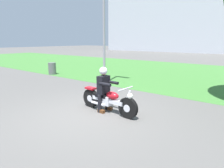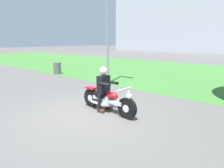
{
  "view_description": "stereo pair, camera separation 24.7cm",
  "coord_description": "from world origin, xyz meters",
  "px_view_note": "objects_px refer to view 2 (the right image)",
  "views": [
    {
      "loc": [
        3.93,
        -3.89,
        2.16
      ],
      "look_at": [
        0.3,
        0.78,
        0.85
      ],
      "focal_mm": 31.68,
      "sensor_mm": 36.0,
      "label": 1
    },
    {
      "loc": [
        4.12,
        -3.74,
        2.16
      ],
      "look_at": [
        0.3,
        0.78,
        0.85
      ],
      "focal_mm": 31.68,
      "sensor_mm": 36.0,
      "label": 2
    }
  ],
  "objects_px": {
    "rider_lead": "(104,86)",
    "motorcycle_lead": "(108,100)",
    "streetlight_pole": "(109,12)",
    "trash_can": "(57,68)"
  },
  "relations": [
    {
      "from": "rider_lead",
      "to": "motorcycle_lead",
      "type": "bearing_deg",
      "value": -0.88
    },
    {
      "from": "rider_lead",
      "to": "trash_can",
      "type": "bearing_deg",
      "value": 158.51
    },
    {
      "from": "motorcycle_lead",
      "to": "streetlight_pole",
      "type": "bearing_deg",
      "value": 132.97
    },
    {
      "from": "motorcycle_lead",
      "to": "rider_lead",
      "type": "height_order",
      "value": "rider_lead"
    },
    {
      "from": "motorcycle_lead",
      "to": "trash_can",
      "type": "xyz_separation_m",
      "value": [
        -7.22,
        3.18,
        -0.0
      ]
    },
    {
      "from": "motorcycle_lead",
      "to": "streetlight_pole",
      "type": "xyz_separation_m",
      "value": [
        -2.69,
        3.18,
        3.11
      ]
    },
    {
      "from": "rider_lead",
      "to": "streetlight_pole",
      "type": "relative_size",
      "value": 0.25
    },
    {
      "from": "motorcycle_lead",
      "to": "rider_lead",
      "type": "xyz_separation_m",
      "value": [
        -0.17,
        0.01,
        0.43
      ]
    },
    {
      "from": "motorcycle_lead",
      "to": "rider_lead",
      "type": "bearing_deg",
      "value": 179.12
    },
    {
      "from": "trash_can",
      "to": "motorcycle_lead",
      "type": "bearing_deg",
      "value": -23.77
    }
  ]
}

